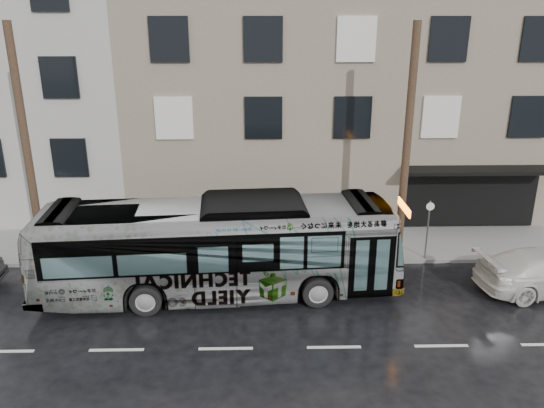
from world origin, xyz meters
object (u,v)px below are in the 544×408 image
at_px(sign_post, 427,230).
at_px(bus, 218,248).
at_px(utility_pole_front, 407,148).
at_px(utility_pole_rear, 27,150).

relative_size(sign_post, bus, 0.19).
xyz_separation_m(utility_pole_front, bus, (-6.91, -2.39, -2.92)).
height_order(utility_pole_front, bus, utility_pole_front).
relative_size(utility_pole_front, bus, 0.73).
height_order(utility_pole_front, utility_pole_rear, same).
xyz_separation_m(utility_pole_rear, bus, (7.09, -2.39, -2.92)).
xyz_separation_m(utility_pole_front, sign_post, (1.10, 0.00, -3.30)).
distance_m(utility_pole_rear, bus, 8.03).
xyz_separation_m(sign_post, bus, (-8.01, -2.39, 0.38)).
bearing_deg(bus, sign_post, -77.62).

